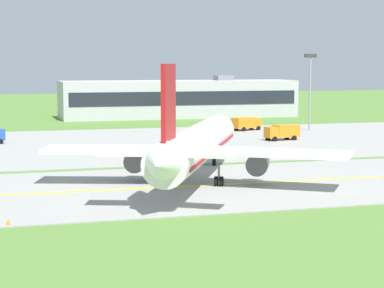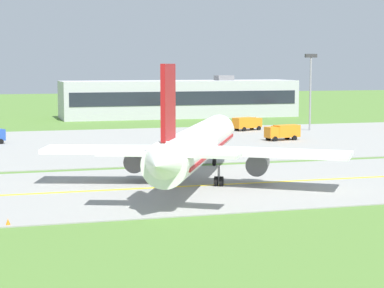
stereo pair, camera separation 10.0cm
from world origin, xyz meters
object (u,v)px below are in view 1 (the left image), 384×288
object	(u,v)px
service_truck_pushback	(282,132)
apron_light_mast	(310,82)
airplane_lead	(197,145)
service_truck_catering	(247,123)

from	to	relation	value
service_truck_pushback	apron_light_mast	size ratio (longest dim) A/B	0.43
airplane_lead	apron_light_mast	bearing A→B (deg)	53.97
service_truck_catering	apron_light_mast	distance (m)	14.40
service_truck_catering	apron_light_mast	size ratio (longest dim) A/B	0.43
service_truck_catering	service_truck_pushback	distance (m)	18.49
service_truck_catering	apron_light_mast	xyz separation A→B (m)	(11.69, -3.14, 7.79)
service_truck_pushback	apron_light_mast	distance (m)	21.17
airplane_lead	apron_light_mast	xyz separation A→B (m)	(38.58, 53.03, 5.19)
airplane_lead	service_truck_pushback	world-z (taller)	airplane_lead
airplane_lead	service_truck_catering	xyz separation A→B (m)	(26.89, 56.17, -2.60)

